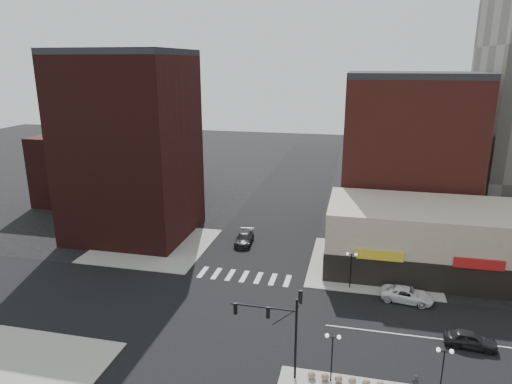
% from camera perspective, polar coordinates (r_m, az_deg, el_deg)
% --- Properties ---
extents(ground, '(240.00, 240.00, 0.00)m').
position_cam_1_polar(ground, '(47.24, -3.89, -14.85)').
color(ground, black).
rests_on(ground, ground).
extents(road_ew, '(200.00, 14.00, 0.02)m').
position_cam_1_polar(road_ew, '(47.23, -3.89, -14.84)').
color(road_ew, black).
rests_on(road_ew, ground).
extents(road_ns, '(14.00, 200.00, 0.02)m').
position_cam_1_polar(road_ns, '(47.23, -3.89, -14.83)').
color(road_ns, black).
rests_on(road_ns, ground).
extents(sidewalk_nw, '(15.00, 15.00, 0.12)m').
position_cam_1_polar(sidewalk_nw, '(64.20, -12.70, -6.50)').
color(sidewalk_nw, gray).
rests_on(sidewalk_nw, ground).
extents(sidewalk_ne, '(15.00, 15.00, 0.12)m').
position_cam_1_polar(sidewalk_ne, '(58.52, 14.27, -8.89)').
color(sidewalk_ne, gray).
rests_on(sidewalk_ne, ground).
extents(building_nw, '(16.00, 15.00, 25.00)m').
position_cam_1_polar(building_nw, '(66.16, -15.42, 5.24)').
color(building_nw, '#361311').
rests_on(building_nw, ground).
extents(building_nw_low, '(20.00, 18.00, 12.00)m').
position_cam_1_polar(building_nw_low, '(86.96, -17.95, 3.13)').
color(building_nw_low, '#361311').
rests_on(building_nw_low, ground).
extents(building_ne_midrise, '(18.00, 15.00, 22.00)m').
position_cam_1_polar(building_ne_midrise, '(69.88, 18.38, 4.29)').
color(building_ne_midrise, maroon).
rests_on(building_ne_midrise, ground).
extents(building_ne_row, '(24.20, 12.20, 8.00)m').
position_cam_1_polar(building_ne_row, '(58.37, 20.90, -6.08)').
color(building_ne_row, '#BEAF97').
rests_on(building_ne_row, ground).
extents(traffic_signal, '(5.59, 3.09, 7.77)m').
position_cam_1_polar(traffic_signal, '(36.73, 3.59, -15.60)').
color(traffic_signal, black).
rests_on(traffic_signal, ground).
extents(street_lamp_se_a, '(1.22, 0.32, 4.16)m').
position_cam_1_polar(street_lamp_se_a, '(37.20, 9.54, -18.43)').
color(street_lamp_se_a, black).
rests_on(street_lamp_se_a, sidewalk_se).
extents(street_lamp_se_b, '(1.22, 0.32, 4.16)m').
position_cam_1_polar(street_lamp_se_b, '(37.84, 22.41, -18.88)').
color(street_lamp_se_b, black).
rests_on(street_lamp_se_b, sidewalk_se).
extents(street_lamp_ne, '(1.22, 0.32, 4.16)m').
position_cam_1_polar(street_lamp_ne, '(51.22, 11.82, -8.45)').
color(street_lamp_ne, black).
rests_on(street_lamp_ne, sidewalk_ne).
extents(bollard_row, '(9.02, 0.62, 0.62)m').
position_cam_1_polar(bollard_row, '(38.90, 13.62, -22.16)').
color(bollard_row, '#8C6F60').
rests_on(bollard_row, sidewalk_se).
extents(white_suv, '(5.59, 3.14, 1.47)m').
position_cam_1_polar(white_suv, '(51.32, 18.36, -12.09)').
color(white_suv, white).
rests_on(white_suv, ground).
extents(dark_sedan_east, '(4.54, 2.20, 1.49)m').
position_cam_1_polar(dark_sedan_east, '(46.02, 25.23, -16.32)').
color(dark_sedan_east, black).
rests_on(dark_sedan_east, ground).
extents(dark_sedan_north, '(2.54, 5.46, 1.55)m').
position_cam_1_polar(dark_sedan_north, '(63.04, -1.48, -5.82)').
color(dark_sedan_north, black).
rests_on(dark_sedan_north, ground).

